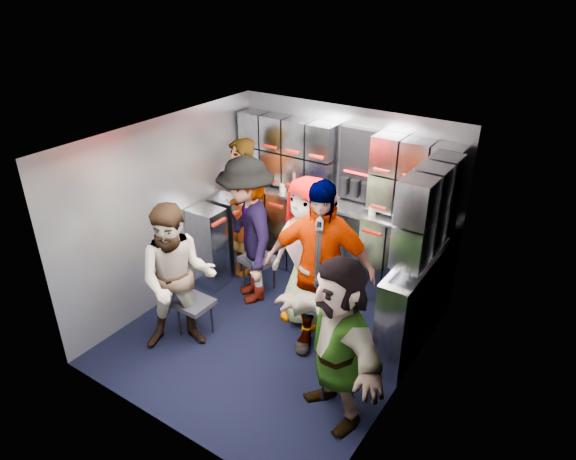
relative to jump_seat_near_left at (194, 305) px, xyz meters
The scene contains 29 objects.
floor 0.88m from the jump_seat_near_left, 34.24° to the left, with size 3.00×3.00×0.00m, color black.
wall_back 2.18m from the jump_seat_near_left, 71.14° to the left, with size 2.80×0.04×2.10m, color #9499A1.
wall_left 1.10m from the jump_seat_near_left, 148.20° to the left, with size 0.04×3.00×2.10m, color #9499A1.
wall_right 2.23m from the jump_seat_near_left, 12.39° to the left, with size 0.04×3.00×2.10m, color #9499A1.
ceiling 1.92m from the jump_seat_near_left, 34.24° to the left, with size 2.80×3.00×0.02m, color silver.
cart_bank_back 1.87m from the jump_seat_near_left, 69.06° to the left, with size 2.68×0.38×0.99m, color gray.
cart_bank_left 1.15m from the jump_seat_near_left, 117.26° to the left, with size 0.38×0.76×0.99m, color gray.
counter 1.98m from the jump_seat_near_left, 69.06° to the left, with size 2.68×0.42×0.03m, color silver.
locker_bank_back 2.23m from the jump_seat_near_left, 69.70° to the left, with size 2.68×0.28×0.82m, color gray.
locker_bank_right 2.51m from the jump_seat_near_left, 31.05° to the left, with size 0.28×1.00×0.82m, color gray.
right_cabinet 2.19m from the jump_seat_near_left, 28.80° to the left, with size 0.28×1.20×1.00m, color gray.
coffee_niche 2.33m from the jump_seat_near_left, 65.55° to the left, with size 0.46×0.16×0.84m, color black, non-canonical shape.
red_latch_strip 1.76m from the jump_seat_near_left, 66.63° to the left, with size 2.60×0.02×0.03m, color #9A160B.
jump_seat_near_left is the anchor object (origin of this frame).
jump_seat_mid_left 1.04m from the jump_seat_near_left, 87.21° to the left, with size 0.44×0.43×0.44m.
jump_seat_center 1.33m from the jump_seat_near_left, 51.78° to the left, with size 0.35×0.33×0.41m.
jump_seat_mid_right 1.35m from the jump_seat_near_left, 31.83° to the left, with size 0.48×0.47×0.44m.
jump_seat_near_right 1.72m from the jump_seat_near_left, ahead, with size 0.48×0.47×0.46m.
attendant_standing 1.44m from the jump_seat_near_left, 106.40° to the left, with size 0.63×0.41×1.72m, color black.
attendant_arc_a 0.45m from the jump_seat_near_left, 90.00° to the right, with size 0.75×0.59×1.55m, color black.
attendant_arc_b 0.99m from the jump_seat_near_left, 86.63° to the left, with size 1.10×0.63×1.71m, color black.
attendant_arc_c 1.28m from the jump_seat_near_left, 46.44° to the left, with size 0.81×0.53×1.66m, color black.
attendant_arc_d 1.38m from the jump_seat_near_left, 24.90° to the left, with size 1.07×0.44×1.82m, color black.
attendant_arc_e 1.77m from the jump_seat_near_left, ahead, with size 1.43×0.45×1.54m, color black.
bottle_left 1.95m from the jump_seat_near_left, 71.20° to the left, with size 0.07×0.07×0.23m, color white.
bottle_mid 1.88m from the jump_seat_near_left, 85.56° to the left, with size 0.07×0.07×0.27m, color white.
bottle_right 2.34m from the jump_seat_near_left, 50.22° to the left, with size 0.07×0.07×0.25m, color white.
cup_left 1.83m from the jump_seat_near_left, 91.35° to the left, with size 0.08×0.08×0.09m, color tan.
cup_right 2.16m from the jump_seat_near_left, 55.84° to the left, with size 0.08×0.08×0.10m, color tan.
Camera 1 is at (2.53, -3.51, 3.46)m, focal length 32.00 mm.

